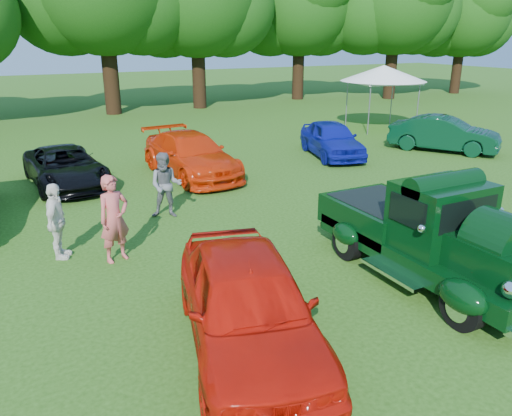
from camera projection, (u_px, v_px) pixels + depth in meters
name	position (u px, v px, depth m)	size (l,w,h in m)	color
ground	(369.00, 291.00, 9.07)	(120.00, 120.00, 0.00)	#244810
hero_pickup	(428.00, 235.00, 9.40)	(2.29, 4.93, 1.92)	black
red_convertible	(248.00, 304.00, 7.18)	(1.77, 4.40, 1.50)	red
back_car_black	(65.00, 167.00, 15.28)	(1.96, 4.25, 1.18)	black
back_car_orange	(191.00, 155.00, 16.34)	(1.94, 4.77, 1.38)	red
back_car_blue	(332.00, 139.00, 18.99)	(1.59, 3.95, 1.35)	#0D1595
back_car_green	(444.00, 134.00, 19.88)	(1.46, 4.19, 1.38)	black
spectator_pink	(114.00, 219.00, 10.05)	(0.66, 0.44, 1.82)	#C2504F
spectator_grey	(166.00, 185.00, 12.54)	(0.81, 0.63, 1.67)	slate
spectator_white	(57.00, 222.00, 10.18)	(0.94, 0.39, 1.61)	silver
canopy_tent	(383.00, 74.00, 23.96)	(4.90, 4.90, 3.07)	white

